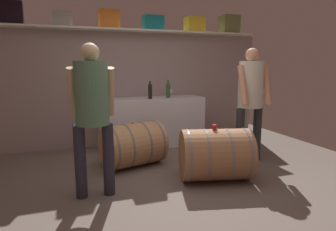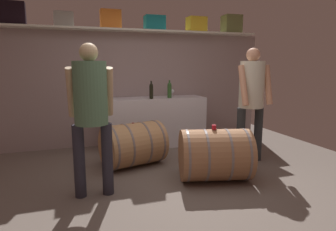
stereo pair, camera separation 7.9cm
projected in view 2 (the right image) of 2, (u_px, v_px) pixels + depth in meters
The scene contains 18 objects.
ground_plane at pixel (160, 173), 4.05m from camera, with size 6.32×7.76×0.02m, color #6A5E56.
back_wall_panel at pixel (134, 89), 5.48m from camera, with size 5.12×0.10×2.05m, color gray.
high_shelf_board at pixel (134, 31), 5.16m from camera, with size 4.71×0.40×0.03m, color silver.
toolcase_black at pixel (10, 13), 4.53m from camera, with size 0.43×0.19×0.36m, color black.
toolcase_grey at pixel (63, 20), 4.78m from camera, with size 0.30×0.29×0.24m, color gray.
toolcase_orange at pixel (111, 19), 5.01m from camera, with size 0.34×0.20×0.32m, color orange.
toolcase_teal at pixel (155, 23), 5.25m from camera, with size 0.36×0.24×0.26m, color #157D85.
toolcase_yellow at pixel (196, 25), 5.50m from camera, with size 0.34×0.26×0.27m, color yellow.
toolcase_olive at pixel (231, 24), 5.73m from camera, with size 0.34×0.29×0.34m, color olive.
work_cabinet at pixel (153, 122), 5.35m from camera, with size 1.87×0.56×0.89m, color white.
wine_bottle_green at pixel (169, 90), 5.20m from camera, with size 0.07×0.07×0.32m.
wine_bottle_dark at pixel (151, 91), 5.05m from camera, with size 0.07×0.07×0.31m.
wine_glass at pixel (172, 91), 5.49m from camera, with size 0.08×0.08×0.14m.
wine_barrel_near at pixel (215, 155), 3.75m from camera, with size 1.01×0.85×0.67m.
wine_barrel_far at pixel (133, 144), 4.29m from camera, with size 0.99×0.83×0.64m.
tasting_cup at pixel (214, 127), 3.68m from camera, with size 0.06×0.06×0.06m, color red.
winemaker_pouring at pixel (252, 93), 4.36m from camera, with size 0.51×0.41×1.72m.
visitor_tasting at pixel (91, 105), 3.18m from camera, with size 0.51×0.44×1.70m.
Camera 2 is at (-1.10, -3.13, 1.47)m, focal length 31.25 mm.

